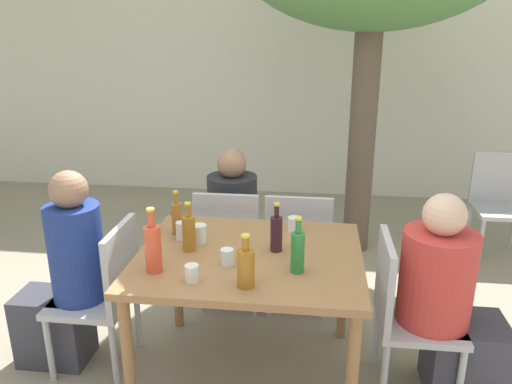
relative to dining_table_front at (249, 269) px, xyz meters
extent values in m
plane|color=gray|center=(0.00, 0.00, -0.68)|extent=(30.00, 30.00, 0.00)
cube|color=silver|center=(0.00, 3.42, 0.72)|extent=(10.00, 0.08, 2.80)
cylinder|color=brown|center=(0.72, 1.85, 0.32)|extent=(0.23, 0.23, 2.00)
cube|color=#996B42|center=(0.00, 0.00, 0.07)|extent=(1.20, 1.00, 0.04)
cylinder|color=#996B42|center=(-0.54, -0.44, -0.32)|extent=(0.06, 0.06, 0.73)
cylinder|color=#996B42|center=(0.54, -0.44, -0.32)|extent=(0.06, 0.06, 0.73)
cylinder|color=#996B42|center=(-0.54, 0.44, -0.32)|extent=(0.06, 0.06, 0.73)
cylinder|color=#996B42|center=(0.54, 0.44, -0.32)|extent=(0.06, 0.06, 0.73)
cube|color=#B2B2B7|center=(-0.92, 0.00, -0.26)|extent=(0.44, 0.44, 0.04)
cube|color=#B2B2B7|center=(-0.72, 0.00, -0.02)|extent=(0.04, 0.44, 0.45)
cylinder|color=#B2B2B7|center=(-1.11, 0.19, -0.48)|extent=(0.04, 0.04, 0.40)
cylinder|color=#B2B2B7|center=(-1.11, -0.19, -0.48)|extent=(0.04, 0.04, 0.40)
cylinder|color=#B2B2B7|center=(-0.73, 0.19, -0.48)|extent=(0.04, 0.04, 0.40)
cylinder|color=#B2B2B7|center=(-0.73, -0.19, -0.48)|extent=(0.04, 0.04, 0.40)
cube|color=#B2B2B7|center=(0.92, 0.00, -0.26)|extent=(0.44, 0.44, 0.04)
cube|color=#B2B2B7|center=(0.72, 0.00, -0.02)|extent=(0.04, 0.44, 0.45)
cylinder|color=#B2B2B7|center=(1.11, -0.19, -0.48)|extent=(0.04, 0.04, 0.40)
cylinder|color=#B2B2B7|center=(1.11, 0.19, -0.48)|extent=(0.04, 0.04, 0.40)
cylinder|color=#B2B2B7|center=(0.73, -0.19, -0.48)|extent=(0.04, 0.04, 0.40)
cylinder|color=#B2B2B7|center=(0.73, 0.19, -0.48)|extent=(0.04, 0.04, 0.40)
cube|color=#B2B2B7|center=(-0.24, 0.82, -0.26)|extent=(0.44, 0.44, 0.04)
cube|color=#B2B2B7|center=(-0.24, 0.62, -0.02)|extent=(0.44, 0.04, 0.45)
cylinder|color=#B2B2B7|center=(-0.05, 1.01, -0.48)|extent=(0.04, 0.04, 0.40)
cylinder|color=#B2B2B7|center=(-0.43, 1.01, -0.48)|extent=(0.04, 0.04, 0.40)
cylinder|color=#B2B2B7|center=(-0.05, 0.63, -0.48)|extent=(0.04, 0.04, 0.40)
cylinder|color=#B2B2B7|center=(-0.43, 0.63, -0.48)|extent=(0.04, 0.04, 0.40)
cube|color=#B2B2B7|center=(0.24, 0.82, -0.26)|extent=(0.44, 0.44, 0.04)
cube|color=#B2B2B7|center=(0.24, 0.62, -0.02)|extent=(0.44, 0.04, 0.45)
cylinder|color=#B2B2B7|center=(0.43, 1.01, -0.48)|extent=(0.04, 0.04, 0.40)
cylinder|color=#B2B2B7|center=(0.05, 1.01, -0.48)|extent=(0.04, 0.04, 0.40)
cylinder|color=#B2B2B7|center=(0.43, 0.63, -0.48)|extent=(0.04, 0.04, 0.40)
cylinder|color=#B2B2B7|center=(0.05, 0.63, -0.48)|extent=(0.04, 0.04, 0.40)
cube|color=#B2B2B7|center=(1.94, 1.83, -0.26)|extent=(0.44, 0.44, 0.04)
cube|color=#B2B2B7|center=(1.94, 2.03, -0.02)|extent=(0.44, 0.04, 0.45)
cylinder|color=#B2B2B7|center=(1.75, 1.64, -0.48)|extent=(0.04, 0.04, 0.40)
cylinder|color=#B2B2B7|center=(1.75, 2.02, -0.48)|extent=(0.04, 0.04, 0.40)
cylinder|color=#B2B2B7|center=(2.13, 2.02, -0.48)|extent=(0.04, 0.04, 0.40)
cube|color=#383842|center=(-1.18, 0.00, -0.46)|extent=(0.40, 0.27, 0.44)
cylinder|color=navy|center=(-0.98, 0.00, 0.04)|extent=(0.30, 0.30, 0.56)
sphere|color=#936B51|center=(-0.98, 0.00, 0.41)|extent=(0.21, 0.21, 0.21)
cube|color=#383842|center=(1.18, 0.00, -0.46)|extent=(0.40, 0.34, 0.44)
cylinder|color=#C63833|center=(0.98, 0.00, 0.01)|extent=(0.38, 0.38, 0.50)
sphere|color=beige|center=(0.98, 0.00, 0.36)|extent=(0.22, 0.22, 0.22)
cube|color=#383842|center=(-0.24, 1.08, -0.46)|extent=(0.32, 0.40, 0.44)
cylinder|color=#232328|center=(-0.24, 0.88, 0.01)|extent=(0.35, 0.35, 0.50)
sphere|color=#936B51|center=(-0.24, 0.88, 0.35)|extent=(0.20, 0.20, 0.20)
cylinder|color=#DB4C2D|center=(-0.44, -0.25, 0.21)|extent=(0.08, 0.08, 0.24)
cylinder|color=#DB4C2D|center=(-0.44, -0.25, 0.37)|extent=(0.03, 0.03, 0.08)
cylinder|color=gold|center=(-0.44, -0.25, 0.42)|extent=(0.04, 0.04, 0.01)
cylinder|color=#9E661E|center=(-0.46, 0.22, 0.18)|extent=(0.06, 0.06, 0.19)
cylinder|color=#9E661E|center=(-0.46, 0.22, 0.31)|extent=(0.02, 0.02, 0.07)
cylinder|color=gold|center=(-0.46, 0.22, 0.35)|extent=(0.03, 0.03, 0.01)
cylinder|color=#9E661E|center=(0.03, -0.35, 0.18)|extent=(0.08, 0.08, 0.19)
cylinder|color=#9E661E|center=(0.03, -0.35, 0.31)|extent=(0.03, 0.03, 0.06)
cylinder|color=gold|center=(0.03, -0.35, 0.35)|extent=(0.04, 0.04, 0.01)
cylinder|color=#331923|center=(0.14, 0.06, 0.19)|extent=(0.07, 0.07, 0.19)
cylinder|color=#331923|center=(0.14, 0.06, 0.32)|extent=(0.03, 0.03, 0.07)
cylinder|color=gold|center=(0.14, 0.06, 0.36)|extent=(0.03, 0.03, 0.01)
cylinder|color=#9E661E|center=(-0.33, 0.01, 0.19)|extent=(0.07, 0.07, 0.20)
cylinder|color=#9E661E|center=(-0.33, 0.01, 0.32)|extent=(0.03, 0.03, 0.07)
cylinder|color=gold|center=(-0.33, 0.01, 0.36)|extent=(0.03, 0.03, 0.01)
cylinder|color=#287A38|center=(0.26, -0.17, 0.19)|extent=(0.07, 0.07, 0.21)
cylinder|color=#287A38|center=(0.26, -0.17, 0.33)|extent=(0.03, 0.03, 0.07)
cylinder|color=gold|center=(0.26, -0.17, 0.37)|extent=(0.03, 0.03, 0.01)
cylinder|color=silver|center=(-0.23, -0.33, 0.13)|extent=(0.07, 0.07, 0.09)
cylinder|color=silver|center=(-0.30, 0.12, 0.14)|extent=(0.08, 0.08, 0.10)
cylinder|color=white|center=(0.22, 0.35, 0.13)|extent=(0.08, 0.08, 0.09)
cylinder|color=white|center=(-0.09, -0.14, 0.13)|extent=(0.07, 0.07, 0.08)
cylinder|color=white|center=(-0.41, 0.14, 0.14)|extent=(0.07, 0.07, 0.10)
camera|label=1|loc=(0.33, -2.41, 1.25)|focal=35.00mm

